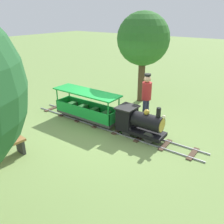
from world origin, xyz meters
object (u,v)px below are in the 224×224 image
at_px(locomotive, 139,122).
at_px(oak_tree_near, 143,39).
at_px(passenger_car, 87,109).
at_px(conductor_person, 147,95).

bearing_deg(locomotive, oak_tree_near, -151.75).
height_order(locomotive, passenger_car, locomotive).
bearing_deg(locomotive, passenger_car, -90.00).
distance_m(locomotive, oak_tree_near, 3.67).
distance_m(passenger_car, conductor_person, 1.99).
bearing_deg(oak_tree_near, locomotive, 28.25).
bearing_deg(conductor_person, oak_tree_near, -146.45).
bearing_deg(passenger_car, locomotive, 90.00).
relative_size(passenger_car, oak_tree_near, 0.69).
bearing_deg(oak_tree_near, passenger_car, -9.70).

